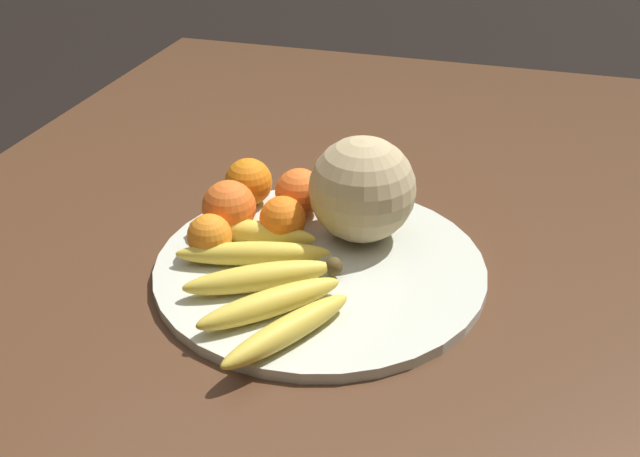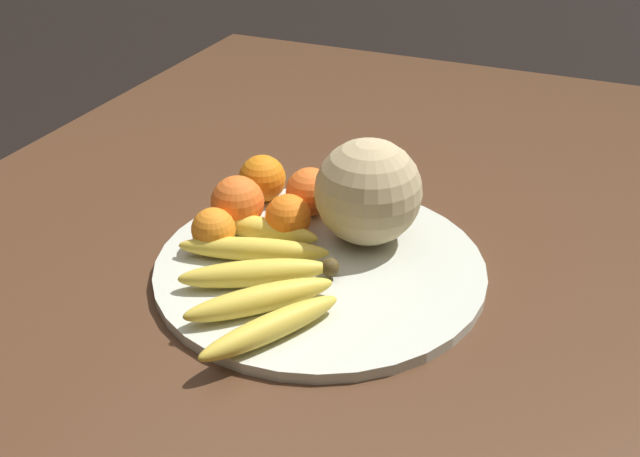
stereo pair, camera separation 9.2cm
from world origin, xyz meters
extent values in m
cube|color=#4C301E|center=(0.00, 0.00, 0.72)|extent=(1.69, 1.14, 0.04)
cube|color=#4C301E|center=(0.76, -0.49, 0.35)|extent=(0.07, 0.07, 0.70)
cube|color=#4C301E|center=(0.76, 0.49, 0.35)|extent=(0.07, 0.07, 0.70)
cylinder|color=beige|center=(-0.04, -0.04, 0.74)|extent=(0.42, 0.42, 0.01)
torus|color=navy|center=(-0.04, -0.04, 0.74)|extent=(0.42, 0.42, 0.01)
sphere|color=tan|center=(0.04, -0.08, 0.82)|extent=(0.14, 0.14, 0.14)
sphere|color=#473819|center=(-0.07, -0.07, 0.77)|extent=(0.02, 0.02, 0.02)
ellipsoid|color=gold|center=(-0.02, 0.06, 0.77)|extent=(0.04, 0.17, 0.03)
ellipsoid|color=gold|center=(-0.07, 0.03, 0.77)|extent=(0.09, 0.19, 0.03)
ellipsoid|color=gold|center=(-0.12, 0.01, 0.77)|extent=(0.12, 0.17, 0.03)
ellipsoid|color=gold|center=(-0.16, -0.02, 0.77)|extent=(0.15, 0.15, 0.03)
ellipsoid|color=gold|center=(-0.20, -0.06, 0.77)|extent=(0.17, 0.12, 0.03)
sphere|color=orange|center=(0.00, 0.09, 0.79)|extent=(0.07, 0.07, 0.07)
sphere|color=orange|center=(0.07, 0.02, 0.78)|extent=(0.07, 0.07, 0.07)
sphere|color=orange|center=(-0.06, 0.09, 0.78)|extent=(0.06, 0.06, 0.06)
sphere|color=orange|center=(0.00, 0.02, 0.78)|extent=(0.06, 0.06, 0.06)
sphere|color=orange|center=(0.08, 0.10, 0.78)|extent=(0.07, 0.07, 0.07)
camera|label=1|loc=(-0.80, -0.27, 1.27)|focal=42.00mm
camera|label=2|loc=(-0.77, -0.36, 1.27)|focal=42.00mm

